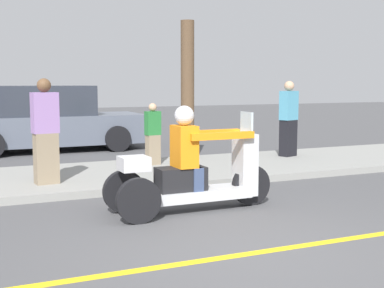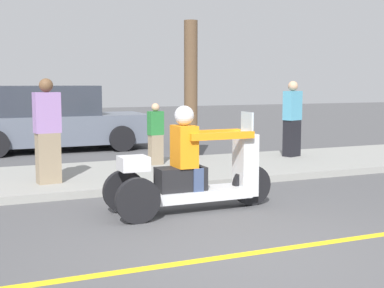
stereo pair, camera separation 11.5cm
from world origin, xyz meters
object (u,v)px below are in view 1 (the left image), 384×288
(spectator_end_of_line, at_px, (153,135))
(tree_trunk, at_px, (188,90))
(spectator_near_curb, at_px, (45,133))
(spectator_far_back, at_px, (289,120))
(motorcycle_trike, at_px, (192,174))
(parked_car_lot_far, at_px, (47,121))

(spectator_end_of_line, distance_m, tree_trunk, 1.42)
(spectator_near_curb, distance_m, spectator_far_back, 5.38)
(motorcycle_trike, bearing_deg, parked_car_lot_far, 95.90)
(motorcycle_trike, xyz_separation_m, spectator_end_of_line, (0.64, 3.29, 0.19))
(motorcycle_trike, xyz_separation_m, tree_trunk, (1.62, 3.87, 1.04))
(spectator_far_back, xyz_separation_m, tree_trunk, (-2.09, 0.64, 0.65))
(spectator_end_of_line, xyz_separation_m, tree_trunk, (0.98, 0.57, 0.85))
(spectator_near_curb, xyz_separation_m, tree_trunk, (3.18, 1.71, 0.63))
(spectator_near_curb, height_order, tree_trunk, tree_trunk)
(motorcycle_trike, height_order, spectator_end_of_line, motorcycle_trike)
(spectator_near_curb, relative_size, parked_car_lot_far, 0.36)
(spectator_end_of_line, xyz_separation_m, parked_car_lot_far, (-1.38, 3.90, 0.06))
(spectator_near_curb, height_order, spectator_end_of_line, spectator_near_curb)
(spectator_near_curb, relative_size, spectator_end_of_line, 1.39)
(spectator_far_back, relative_size, tree_trunk, 0.57)
(spectator_near_curb, xyz_separation_m, spectator_end_of_line, (2.20, 1.14, -0.22))
(motorcycle_trike, distance_m, spectator_far_back, 4.93)
(motorcycle_trike, relative_size, tree_trunk, 0.81)
(parked_car_lot_far, height_order, tree_trunk, tree_trunk)
(motorcycle_trike, relative_size, parked_car_lot_far, 0.51)
(spectator_near_curb, bearing_deg, tree_trunk, 28.32)
(tree_trunk, bearing_deg, spectator_far_back, -17.01)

